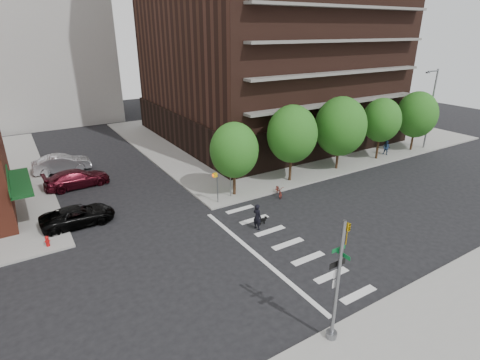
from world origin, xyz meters
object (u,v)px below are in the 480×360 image
at_px(parked_car_maroon, 77,178).
at_px(dog_walker, 257,217).
at_px(parked_car_silver, 62,163).
at_px(fire_hydrant, 47,241).
at_px(parked_car_black, 78,216).
at_px(scooter, 279,190).
at_px(traffic_signal, 337,291).
at_px(pedestrian_far, 386,148).

relative_size(parked_car_maroon, dog_walker, 2.89).
distance_m(parked_car_maroon, parked_car_silver, 4.88).
xyz_separation_m(fire_hydrant, parked_car_black, (2.30, 2.31, 0.15)).
xyz_separation_m(scooter, dog_walker, (-4.78, -3.74, 0.47)).
height_order(scooter, dog_walker, dog_walker).
xyz_separation_m(parked_car_black, scooter, (15.39, -3.61, -0.22)).
xyz_separation_m(traffic_signal, scooter, (7.66, 13.99, -2.21)).
xyz_separation_m(traffic_signal, fire_hydrant, (-10.03, 15.29, -2.15)).
bearing_deg(parked_car_black, parked_car_maroon, -10.47).
height_order(parked_car_maroon, pedestrian_far, pedestrian_far).
bearing_deg(parked_car_maroon, traffic_signal, -169.00).
bearing_deg(scooter, fire_hydrant, -160.31).
bearing_deg(scooter, pedestrian_far, 31.55).
relative_size(parked_car_black, dog_walker, 2.65).
xyz_separation_m(traffic_signal, parked_car_silver, (-7.06, 29.93, -1.83)).
bearing_deg(traffic_signal, dog_walker, 74.30).
relative_size(parked_car_silver, dog_walker, 2.77).
distance_m(parked_car_silver, scooter, 21.70).
bearing_deg(dog_walker, fire_hydrant, 54.73).
height_order(parked_car_silver, pedestrian_far, pedestrian_far).
relative_size(traffic_signal, parked_car_black, 1.19).
bearing_deg(traffic_signal, scooter, 61.30).
bearing_deg(pedestrian_far, fire_hydrant, -105.19).
height_order(traffic_signal, dog_walker, traffic_signal).
relative_size(parked_car_maroon, pedestrian_far, 3.37).
distance_m(traffic_signal, parked_car_silver, 30.81).
relative_size(scooter, dog_walker, 0.97).
bearing_deg(parked_car_black, fire_hydrant, 134.09).
xyz_separation_m(scooter, pedestrian_far, (16.65, 2.24, 0.48)).
relative_size(traffic_signal, pedestrian_far, 3.67).
height_order(traffic_signal, parked_car_black, traffic_signal).
xyz_separation_m(parked_car_black, pedestrian_far, (32.05, -1.37, 0.26)).
bearing_deg(pedestrian_far, dog_walker, -91.16).
bearing_deg(pedestrian_far, traffic_signal, -73.03).
bearing_deg(dog_walker, scooter, -65.86).
xyz_separation_m(traffic_signal, dog_walker, (2.88, 10.25, -1.74)).
height_order(traffic_signal, fire_hydrant, traffic_signal).
height_order(dog_walker, pedestrian_far, dog_walker).
bearing_deg(pedestrian_far, parked_car_black, -109.21).
xyz_separation_m(parked_car_black, parked_car_silver, (0.67, 12.33, 0.17)).
distance_m(scooter, dog_walker, 6.09).
bearing_deg(fire_hydrant, parked_car_black, 45.14).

